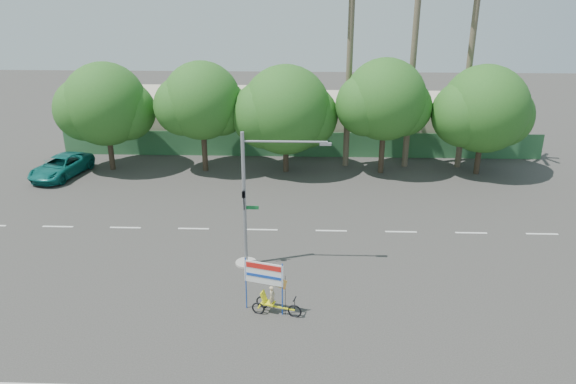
{
  "coord_description": "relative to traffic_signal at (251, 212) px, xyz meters",
  "views": [
    {
      "loc": [
        0.52,
        -21.19,
        14.21
      ],
      "look_at": [
        -0.4,
        5.24,
        3.5
      ],
      "focal_mm": 35.0,
      "sensor_mm": 36.0,
      "label": 1
    }
  ],
  "objects": [
    {
      "name": "building_right",
      "position": [
        10.2,
        22.02,
        -1.12
      ],
      "size": [
        14.0,
        8.0,
        3.6
      ],
      "primitive_type": "cube",
      "color": "beige",
      "rests_on": "ground"
    },
    {
      "name": "pickup_truck",
      "position": [
        -14.99,
        12.41,
        -2.18
      ],
      "size": [
        3.63,
        5.78,
        1.49
      ],
      "primitive_type": "imported",
      "rotation": [
        0.0,
        0.0,
        -0.23
      ],
      "color": "#0E645D",
      "rests_on": "ground"
    },
    {
      "name": "trike_billboard",
      "position": [
        1.18,
        -4.26,
        -1.89
      ],
      "size": [
        2.52,
        1.02,
        2.56
      ],
      "rotation": [
        0.0,
        0.0,
        -0.28
      ],
      "color": "black",
      "rests_on": "ground"
    },
    {
      "name": "ground",
      "position": [
        2.2,
        -3.98,
        -2.92
      ],
      "size": [
        120.0,
        120.0,
        0.0
      ],
      "primitive_type": "plane",
      "color": "#33302D",
      "rests_on": "ground"
    },
    {
      "name": "tree_left",
      "position": [
        -4.85,
        14.02,
        2.14
      ],
      "size": [
        6.66,
        5.6,
        8.07
      ],
      "color": "#473828",
      "rests_on": "ground"
    },
    {
      "name": "fence",
      "position": [
        2.2,
        17.52,
        -1.92
      ],
      "size": [
        38.0,
        0.08,
        2.0
      ],
      "primitive_type": "cube",
      "color": "#336B3D",
      "rests_on": "ground"
    },
    {
      "name": "tree_right",
      "position": [
        8.15,
        14.02,
        2.32
      ],
      "size": [
        6.9,
        5.8,
        8.36
      ],
      "color": "#473828",
      "rests_on": "ground"
    },
    {
      "name": "tree_far_right",
      "position": [
        15.15,
        14.02,
        1.73
      ],
      "size": [
        7.38,
        6.2,
        7.94
      ],
      "color": "#473828",
      "rests_on": "ground"
    },
    {
      "name": "tree_far_left",
      "position": [
        -11.85,
        14.02,
        1.84
      ],
      "size": [
        7.14,
        6.0,
        7.96
      ],
      "color": "#473828",
      "rests_on": "ground"
    },
    {
      "name": "building_left",
      "position": [
        -7.8,
        22.02,
        -0.92
      ],
      "size": [
        12.0,
        8.0,
        4.0
      ],
      "primitive_type": "cube",
      "color": "beige",
      "rests_on": "ground"
    },
    {
      "name": "palm_mid",
      "position": [
        14.2,
        15.52,
        6.48
      ],
      "size": [
        3.73,
        3.79,
        15.45
      ],
      "color": "#70604C",
      "rests_on": "ground"
    },
    {
      "name": "palm_tall",
      "position": [
        10.2,
        15.52,
        7.55
      ],
      "size": [
        3.73,
        3.79,
        17.45
      ],
      "color": "#70604C",
      "rests_on": "ground"
    },
    {
      "name": "traffic_signal",
      "position": [
        0.0,
        0.0,
        0.0
      ],
      "size": [
        4.72,
        1.1,
        7.0
      ],
      "color": "gray",
      "rests_on": "ground"
    },
    {
      "name": "palm_short",
      "position": [
        5.7,
        15.52,
        5.94
      ],
      "size": [
        3.73,
        3.79,
        14.45
      ],
      "color": "#70604C",
      "rests_on": "ground"
    },
    {
      "name": "tree_center",
      "position": [
        1.14,
        14.02,
        1.55
      ],
      "size": [
        7.62,
        6.4,
        7.85
      ],
      "color": "#473828",
      "rests_on": "ground"
    }
  ]
}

